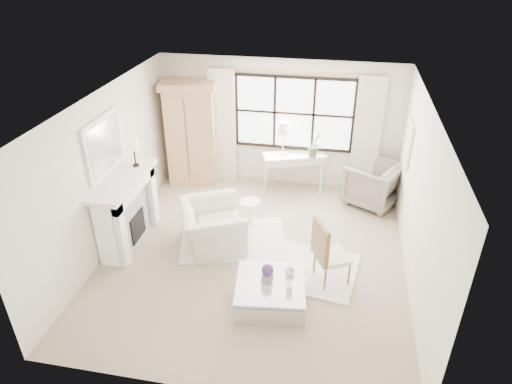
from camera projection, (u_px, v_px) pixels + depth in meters
floor at (255, 254)px, 7.84m from camera, size 5.50×5.50×0.00m
ceiling at (254, 103)px, 6.51m from camera, size 5.50×5.50×0.00m
wall_back at (279, 124)px, 9.52m from camera, size 5.00×0.00×5.00m
wall_front at (205, 308)px, 4.82m from camera, size 5.00×0.00×5.00m
wall_left at (107, 172)px, 7.58m from camera, size 0.00×5.50×5.50m
wall_right at (420, 201)px, 6.77m from camera, size 0.00×5.50×5.50m
window_pane at (294, 113)px, 9.34m from camera, size 2.40×0.02×1.50m
window_frame at (294, 114)px, 9.33m from camera, size 2.50×0.04×1.50m
curtain_rod at (296, 72)px, 8.86m from camera, size 3.30×0.04×0.04m
curtain_left at (223, 127)px, 9.69m from camera, size 0.55×0.10×2.47m
curtain_right at (367, 137)px, 9.20m from camera, size 0.55×0.10×2.47m
fireplace at (126, 209)px, 7.89m from camera, size 0.58×1.66×1.26m
mirror_frame at (104, 145)px, 7.33m from camera, size 0.05×1.15×0.95m
mirror_glass at (106, 145)px, 7.33m from camera, size 0.02×1.00×0.80m
art_frame at (408, 143)px, 8.13m from camera, size 0.04×0.62×0.82m
art_canvas at (407, 143)px, 8.13m from camera, size 0.01×0.52×0.72m
mantel_lamp at (133, 145)px, 7.79m from camera, size 0.22×0.22×0.51m
armoire at (191, 132)px, 9.66m from camera, size 1.23×0.90×2.24m
console_table at (294, 171)px, 9.69m from camera, size 1.38×0.87×0.80m
console_lamp at (283, 129)px, 9.26m from camera, size 0.28×0.28×0.69m
orchid_plant at (314, 144)px, 9.29m from camera, size 0.37×0.37×0.53m
side_table at (250, 210)px, 8.48m from camera, size 0.40×0.40×0.51m
rug_left at (234, 239)px, 8.20m from camera, size 2.13×1.74×0.03m
rug_right at (303, 268)px, 7.50m from camera, size 1.88×1.53×0.03m
club_armchair at (213, 226)px, 7.92m from camera, size 1.40×1.48×0.76m
wingback_chair at (373, 184)px, 9.13m from camera, size 1.30×1.29×0.88m
french_chair at (330, 264)px, 7.10m from camera, size 0.65×0.65×1.08m
coffee_table at (270, 293)px, 6.73m from camera, size 1.11×1.11×0.38m
planter_box at (267, 277)px, 6.64m from camera, size 0.15×0.15×0.11m
planter_flowers at (267, 270)px, 6.57m from camera, size 0.17×0.17×0.17m
pillar_candle at (289, 289)px, 6.43m from camera, size 0.08×0.08×0.12m
coffee_vase at (290, 270)px, 6.75m from camera, size 0.17×0.17×0.16m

